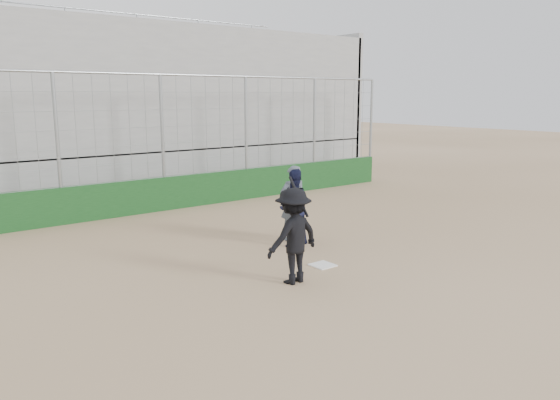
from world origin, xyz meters
TOP-DOWN VIEW (x-y plane):
  - ground at (0.00, 0.00)m, footprint 90.00×90.00m
  - home_plate at (0.00, 0.00)m, footprint 0.44×0.44m
  - backstop at (0.00, 7.00)m, footprint 18.10×0.25m
  - bleachers at (0.00, 11.95)m, footprint 20.25×6.70m
  - batter_at_plate at (-1.10, -0.39)m, footprint 1.19×0.81m
  - catcher_crouched at (0.50, 1.53)m, footprint 0.95×0.79m
  - umpire at (0.81, 1.94)m, footprint 0.73×0.56m

SIDE VIEW (x-z plane):
  - ground at x=0.00m, z-range 0.00..0.00m
  - home_plate at x=0.00m, z-range 0.00..0.02m
  - catcher_crouched at x=0.50m, z-range 0.00..1.19m
  - umpire at x=0.81m, z-range 0.00..1.62m
  - batter_at_plate at x=-1.10m, z-range -0.07..1.85m
  - backstop at x=0.00m, z-range -1.06..2.98m
  - bleachers at x=0.00m, z-range -0.57..6.41m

